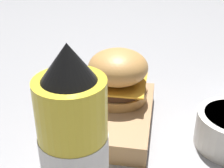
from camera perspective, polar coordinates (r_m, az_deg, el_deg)
The scene contains 5 objects.
ground_plane at distance 0.63m, azimuth 4.12°, elevation -6.11°, with size 6.00×6.00×0.00m, color gray.
serving_board at distance 0.59m, azimuth 0.00°, elevation -5.87°, with size 0.22×0.15×0.04m.
burger at distance 0.59m, azimuth 1.11°, elevation 1.68°, with size 0.11×0.11×0.10m.
ketchup_bottle at distance 0.36m, azimuth -6.81°, elevation -13.51°, with size 0.08×0.08×0.25m.
ketchup_puddle at distance 0.74m, azimuth -5.13°, elevation -0.07°, with size 0.04×0.04×0.00m.
Camera 1 is at (-0.52, -0.04, 0.35)m, focal length 50.00 mm.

